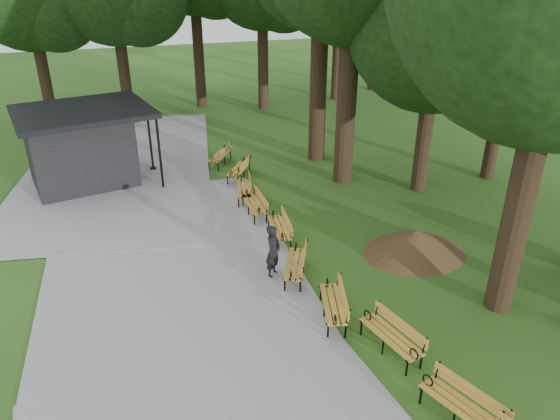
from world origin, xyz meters
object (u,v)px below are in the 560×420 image
object	(u,v)px
bench_7	(243,189)
lawn_tree_5	(516,18)
bench_1	(462,407)
lamp_post	(148,125)
lawn_tree_1	(439,21)
person	(273,251)
bench_2	(391,337)
bench_9	(220,156)
bench_3	(333,304)
kiosk	(80,146)
dirt_mound	(416,242)
bench_8	(239,169)
bench_4	(295,264)
bench_5	(279,228)
bench_6	(254,204)

from	to	relation	value
bench_7	lawn_tree_5	bearing A→B (deg)	96.80
bench_1	lawn_tree_5	world-z (taller)	lawn_tree_5
lamp_post	lawn_tree_1	size ratio (longest dim) A/B	0.29
person	lawn_tree_1	world-z (taller)	lawn_tree_1
lawn_tree_5	lawn_tree_1	bearing A→B (deg)	-177.19
bench_2	bench_9	xyz separation A→B (m)	(-1.16, 13.64, 0.00)
bench_3	person	bearing A→B (deg)	-144.40
kiosk	dirt_mound	xyz separation A→B (m)	(10.09, -9.50, -1.19)
kiosk	lamp_post	world-z (taller)	kiosk
bench_8	lawn_tree_1	distance (m)	9.67
bench_4	lawn_tree_1	distance (m)	10.36
bench_5	kiosk	bearing A→B (deg)	-132.18
person	bench_9	distance (m)	9.60
bench_6	lawn_tree_1	distance (m)	9.32
bench_6	bench_8	world-z (taller)	same
dirt_mound	bench_3	bearing A→B (deg)	-149.75
bench_2	bench_4	xyz separation A→B (m)	(-1.06, 3.79, 0.00)
bench_8	lawn_tree_1	world-z (taller)	lawn_tree_1
lamp_post	bench_6	xyz separation A→B (m)	(3.06, -5.82, -1.64)
dirt_mound	bench_5	bearing A→B (deg)	150.24
bench_7	bench_6	bearing A→B (deg)	13.05
dirt_mound	person	bearing A→B (deg)	177.87
lamp_post	lawn_tree_1	bearing A→B (deg)	-28.98
kiosk	bench_5	world-z (taller)	kiosk
lamp_post	lawn_tree_5	bearing A→B (deg)	-21.67
bench_7	lawn_tree_1	bearing A→B (deg)	92.48
lamp_post	dirt_mound	bearing A→B (deg)	-54.34
lamp_post	kiosk	bearing A→B (deg)	-168.84
person	lamp_post	xyz separation A→B (m)	(-2.50, 9.89, 1.25)
bench_9	bench_8	bearing A→B (deg)	45.21
lamp_post	bench_9	world-z (taller)	lamp_post
bench_6	bench_8	bearing A→B (deg)	174.96
bench_4	bench_8	world-z (taller)	same
lamp_post	bench_4	bearing A→B (deg)	-73.11
kiosk	lamp_post	xyz separation A→B (m)	(2.87, 0.57, 0.49)
bench_4	bench_6	bearing A→B (deg)	-154.70
bench_7	bench_9	distance (m)	4.01
bench_5	bench_9	world-z (taller)	same
bench_2	bench_4	size ratio (longest dim) A/B	1.00
person	lawn_tree_5	distance (m)	13.28
bench_2	bench_7	distance (m)	9.70
bench_6	lawn_tree_5	xyz separation A→B (m)	(10.59, 0.39, 6.06)
kiosk	lawn_tree_5	distance (m)	17.90
dirt_mound	bench_2	bearing A→B (deg)	-128.34
lamp_post	bench_1	distance (m)	16.99
bench_7	lawn_tree_5	distance (m)	12.26
bench_2	bench_8	distance (m)	11.76
bench_1	lawn_tree_1	distance (m)	13.58
lamp_post	bench_6	bearing A→B (deg)	-62.27
bench_3	lawn_tree_1	size ratio (longest dim) A/B	0.19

